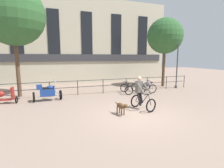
{
  "coord_description": "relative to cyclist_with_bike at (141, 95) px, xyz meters",
  "views": [
    {
      "loc": [
        -3.69,
        -7.06,
        2.69
      ],
      "look_at": [
        -0.13,
        2.86,
        1.05
      ],
      "focal_mm": 28.0,
      "sensor_mm": 36.0,
      "label": 1
    }
  ],
  "objects": [
    {
      "name": "cyclist_with_bike",
      "position": [
        0.0,
        0.0,
        0.0
      ],
      "size": [
        0.97,
        1.31,
        1.7
      ],
      "rotation": [
        0.0,
        0.0,
        0.27
      ],
      "color": "black",
      "rests_on": "ground_plane"
    },
    {
      "name": "building_facade",
      "position": [
        -0.71,
        10.26,
        3.48
      ],
      "size": [
        18.0,
        0.72,
        8.53
      ],
      "color": "#BCB299",
      "rests_on": "ground_plane"
    },
    {
      "name": "parked_bicycle_mid_right",
      "position": [
        2.85,
        3.81,
        -0.41
      ],
      "size": [
        0.74,
        1.16,
        0.86
      ],
      "rotation": [
        0.0,
        0.0,
        3.07
      ],
      "color": "black",
      "rests_on": "ground_plane"
    },
    {
      "name": "parked_motorcycle",
      "position": [
        -4.61,
        3.46,
        -0.2
      ],
      "size": [
        1.73,
        0.77,
        1.35
      ],
      "rotation": [
        0.0,
        0.0,
        1.66
      ],
      "color": "black",
      "rests_on": "ground_plane"
    },
    {
      "name": "parked_bicycle_mid_left",
      "position": [
        1.88,
        3.81,
        -0.41
      ],
      "size": [
        0.66,
        1.11,
        0.86
      ],
      "rotation": [
        0.0,
        0.0,
        3.14
      ],
      "color": "black",
      "rests_on": "ground_plane"
    },
    {
      "name": "street_lamp",
      "position": [
        5.94,
        4.47,
        1.7
      ],
      "size": [
        0.28,
        0.28,
        4.4
      ],
      "color": "#424247",
      "rests_on": "ground_plane"
    },
    {
      "name": "tree_canalside_right",
      "position": [
        5.46,
        5.7,
        3.76
      ],
      "size": [
        3.15,
        3.15,
        6.12
      ],
      "color": "brown",
      "rests_on": "ground_plane"
    },
    {
      "name": "dog",
      "position": [
        -1.32,
        -0.53,
        -0.35
      ],
      "size": [
        0.38,
        0.92,
        0.6
      ],
      "rotation": [
        0.0,
        0.0,
        0.27
      ],
      "color": "brown",
      "rests_on": "ground_plane"
    },
    {
      "name": "parked_bicycle_near_lamp",
      "position": [
        0.91,
        3.81,
        -0.41
      ],
      "size": [
        0.77,
        1.17,
        0.86
      ],
      "rotation": [
        0.0,
        0.0,
        3.04
      ],
      "color": "black",
      "rests_on": "ground_plane"
    },
    {
      "name": "ground_plane",
      "position": [
        -0.71,
        -0.73,
        -0.76
      ],
      "size": [
        60.0,
        60.0,
        0.0
      ],
      "primitive_type": "plane",
      "color": "gray"
    },
    {
      "name": "tree_canalside_left",
      "position": [
        -6.41,
        5.4,
        4.6
      ],
      "size": [
        3.98,
        3.98,
        7.37
      ],
      "color": "brown",
      "rests_on": "ground_plane"
    },
    {
      "name": "canal_railing",
      "position": [
        -0.71,
        4.47,
        -0.05
      ],
      "size": [
        15.05,
        0.05,
        1.05
      ],
      "color": "#232326",
      "rests_on": "ground_plane"
    },
    {
      "name": "parked_scooter",
      "position": [
        -6.95,
        3.58,
        -0.3
      ],
      "size": [
        1.33,
        0.59,
        0.96
      ],
      "rotation": [
        0.0,
        0.0,
        1.41
      ],
      "color": "black",
      "rests_on": "ground_plane"
    }
  ]
}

